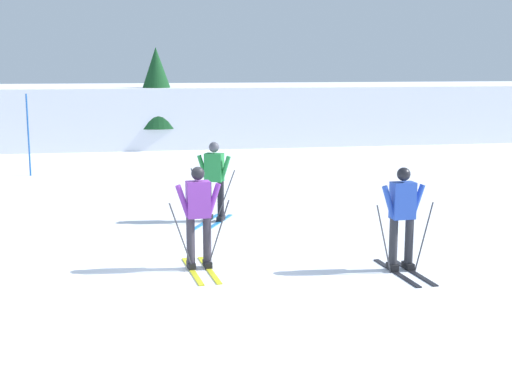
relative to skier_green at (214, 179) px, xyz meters
name	(u,v)px	position (x,y,z in m)	size (l,w,h in m)	color
ground_plane	(192,270)	(-0.84, -3.61, -0.92)	(120.00, 120.00, 0.00)	white
far_snow_ridge	(148,114)	(-0.84, 16.08, 0.27)	(80.00, 6.93, 2.38)	white
skier_green	(214,179)	(0.00, 0.00, 0.00)	(1.05, 1.59, 1.71)	#237AC6
skier_purple	(199,215)	(-0.70, -3.53, 0.00)	(1.00, 1.63, 1.71)	gold
skier_blue	(402,216)	(2.55, -4.23, 0.00)	(1.00, 1.62, 1.71)	black
trail_marker_pole	(28,135)	(-4.67, 7.22, 0.31)	(0.05, 0.05, 2.45)	#1E56AD
conifer_far_left	(157,88)	(-0.55, 13.52, 1.47)	(2.16, 2.16, 3.94)	#513823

